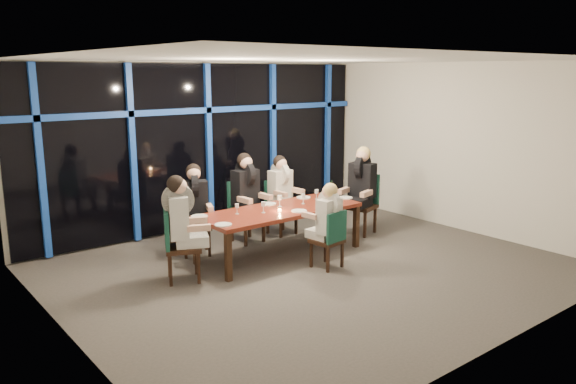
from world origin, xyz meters
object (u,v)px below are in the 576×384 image
(chair_far_mid, at_px, (244,208))
(diner_far_mid, at_px, (247,185))
(chair_end_left, at_px, (176,242))
(diner_end_right, at_px, (361,178))
(water_pitcher, at_px, (327,199))
(diner_near_mid, at_px, (327,213))
(dining_table, at_px, (280,213))
(chair_end_right, at_px, (363,200))
(chair_far_right, at_px, (279,204))
(diner_far_right, at_px, (282,183))
(diner_far_left, at_px, (195,196))
(chair_far_left, at_px, (195,219))
(chair_near_mid, at_px, (331,237))
(wine_bottle, at_px, (331,192))
(diner_end_left, at_px, (181,213))

(chair_far_mid, height_order, diner_far_mid, diner_far_mid)
(chair_end_left, xyz_separation_m, diner_end_right, (3.65, 0.06, 0.45))
(water_pitcher, bearing_deg, diner_far_mid, 123.19)
(diner_near_mid, bearing_deg, dining_table, -84.33)
(diner_near_mid, bearing_deg, chair_end_right, -158.03)
(chair_end_left, bearing_deg, diner_near_mid, -89.69)
(dining_table, bearing_deg, diner_end_right, 2.22)
(chair_far_right, bearing_deg, diner_far_right, -90.00)
(chair_end_right, distance_m, diner_far_left, 3.07)
(chair_far_left, relative_size, chair_near_mid, 1.13)
(chair_end_right, bearing_deg, dining_table, -103.90)
(diner_far_left, relative_size, diner_near_mid, 1.13)
(diner_near_mid, bearing_deg, chair_end_left, -31.07)
(chair_far_mid, xyz_separation_m, diner_far_right, (0.75, -0.08, 0.34))
(diner_end_right, xyz_separation_m, water_pitcher, (-1.13, -0.34, -0.16))
(wine_bottle, bearing_deg, dining_table, 178.26)
(chair_far_left, distance_m, water_pitcher, 2.12)
(chair_far_right, height_order, wine_bottle, wine_bottle)
(chair_end_right, height_order, diner_near_mid, diner_near_mid)
(diner_end_right, xyz_separation_m, wine_bottle, (-0.81, -0.10, -0.13))
(chair_far_right, xyz_separation_m, diner_end_left, (-2.46, -1.03, 0.43))
(diner_far_mid, bearing_deg, water_pitcher, -62.08)
(chair_end_left, height_order, diner_far_mid, diner_far_mid)
(chair_end_right, relative_size, water_pitcher, 5.19)
(chair_far_left, height_order, wine_bottle, wine_bottle)
(chair_far_right, distance_m, diner_end_right, 1.53)
(dining_table, relative_size, chair_far_right, 2.72)
(water_pitcher, bearing_deg, chair_end_right, 18.65)
(chair_far_mid, relative_size, water_pitcher, 5.06)
(chair_far_right, bearing_deg, diner_near_mid, -109.32)
(chair_far_mid, bearing_deg, chair_far_right, -3.53)
(chair_far_left, relative_size, diner_far_right, 1.05)
(diner_far_right, bearing_deg, chair_near_mid, -109.24)
(diner_far_mid, bearing_deg, diner_near_mid, -87.62)
(chair_far_mid, height_order, diner_end_left, diner_end_left)
(diner_far_left, xyz_separation_m, wine_bottle, (2.05, -0.91, -0.06))
(diner_far_mid, distance_m, diner_end_left, 1.96)
(chair_end_right, xyz_separation_m, diner_end_left, (-3.65, -0.12, 0.37))
(chair_near_mid, height_order, diner_far_left, diner_far_left)
(wine_bottle, xyz_separation_m, water_pitcher, (-0.32, -0.24, -0.02))
(chair_far_left, bearing_deg, diner_far_mid, 21.07)
(chair_far_mid, relative_size, diner_end_right, 1.00)
(chair_far_mid, height_order, chair_far_right, chair_far_mid)
(diner_far_right, xyz_separation_m, water_pitcher, (-0.02, -1.19, -0.06))
(dining_table, height_order, diner_end_right, diner_end_right)
(dining_table, bearing_deg, chair_end_right, 2.88)
(diner_far_left, xyz_separation_m, water_pitcher, (1.74, -1.14, -0.08))
(chair_end_left, relative_size, diner_far_mid, 1.00)
(chair_end_right, relative_size, diner_far_right, 1.13)
(chair_far_mid, height_order, wine_bottle, wine_bottle)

